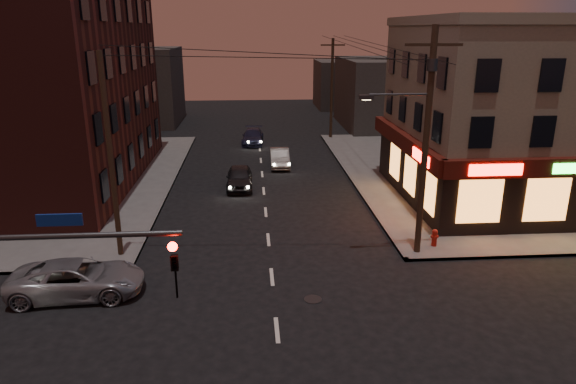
{
  "coord_description": "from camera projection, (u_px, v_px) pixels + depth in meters",
  "views": [
    {
      "loc": [
        -0.76,
        -15.47,
        10.0
      ],
      "look_at": [
        0.81,
        5.7,
        3.2
      ],
      "focal_mm": 32.0,
      "sensor_mm": 36.0,
      "label": 1
    }
  ],
  "objects": [
    {
      "name": "ground",
      "position": [
        277.0,
        330.0,
        17.8
      ],
      "size": [
        120.0,
        120.0,
        0.0
      ],
      "primitive_type": "plane",
      "color": "black",
      "rests_on": "ground"
    },
    {
      "name": "sidewalk_ne",
      "position": [
        511.0,
        172.0,
        37.08
      ],
      "size": [
        24.0,
        28.0,
        0.15
      ],
      "primitive_type": "cube",
      "color": "#514F4C",
      "rests_on": "ground"
    },
    {
      "name": "pizza_building",
      "position": [
        535.0,
        111.0,
        30.04
      ],
      "size": [
        15.85,
        12.85,
        10.5
      ],
      "color": "gray",
      "rests_on": "sidewalk_ne"
    },
    {
      "name": "brick_apartment",
      "position": [
        34.0,
        83.0,
        32.8
      ],
      "size": [
        12.0,
        20.0,
        13.0
      ],
      "primitive_type": "cube",
      "color": "#431915",
      "rests_on": "sidewalk_nw"
    },
    {
      "name": "bg_building_ne_a",
      "position": [
        391.0,
        93.0,
        53.81
      ],
      "size": [
        10.0,
        12.0,
        7.0
      ],
      "primitive_type": "cube",
      "color": "#3F3D3A",
      "rests_on": "ground"
    },
    {
      "name": "bg_building_nw",
      "position": [
        136.0,
        86.0,
        55.56
      ],
      "size": [
        9.0,
        10.0,
        8.0
      ],
      "primitive_type": "cube",
      "color": "#3F3D3A",
      "rests_on": "ground"
    },
    {
      "name": "bg_building_ne_b",
      "position": [
        347.0,
        84.0,
        67.11
      ],
      "size": [
        8.0,
        8.0,
        6.0
      ],
      "primitive_type": "cube",
      "color": "#3F3D3A",
      "rests_on": "ground"
    },
    {
      "name": "utility_pole_main",
      "position": [
        424.0,
        132.0,
        22.02
      ],
      "size": [
        4.2,
        0.44,
        10.0
      ],
      "color": "#382619",
      "rests_on": "sidewalk_ne"
    },
    {
      "name": "utility_pole_far",
      "position": [
        332.0,
        89.0,
        47.25
      ],
      "size": [
        0.26,
        0.26,
        9.0
      ],
      "primitive_type": "cylinder",
      "color": "#382619",
      "rests_on": "sidewalk_ne"
    },
    {
      "name": "utility_pole_west",
      "position": [
        111.0,
        158.0,
        22.08
      ],
      "size": [
        0.24,
        0.24,
        9.0
      ],
      "primitive_type": "cylinder",
      "color": "#382619",
      "rests_on": "sidewalk_nw"
    },
    {
      "name": "traffic_signal",
      "position": [
        26.0,
        318.0,
        10.82
      ],
      "size": [
        4.49,
        0.32,
        6.47
      ],
      "color": "#333538",
      "rests_on": "ground"
    },
    {
      "name": "suv_cross",
      "position": [
        77.0,
        279.0,
        19.93
      ],
      "size": [
        5.17,
        2.58,
        1.41
      ],
      "primitive_type": "imported",
      "rotation": [
        0.0,
        0.0,
        1.62
      ],
      "color": "gray",
      "rests_on": "ground"
    },
    {
      "name": "sedan_near",
      "position": [
        239.0,
        177.0,
        33.46
      ],
      "size": [
        1.67,
        4.14,
        1.41
      ],
      "primitive_type": "imported",
      "rotation": [
        0.0,
        0.0,
        0.0
      ],
      "color": "black",
      "rests_on": "ground"
    },
    {
      "name": "sedan_mid",
      "position": [
        280.0,
        158.0,
        38.74
      ],
      "size": [
        1.45,
        4.03,
        1.32
      ],
      "primitive_type": "imported",
      "rotation": [
        0.0,
        0.0,
        -0.01
      ],
      "color": "slate",
      "rests_on": "ground"
    },
    {
      "name": "sedan_far",
      "position": [
        253.0,
        137.0,
        46.29
      ],
      "size": [
        2.11,
        4.61,
        1.31
      ],
      "primitive_type": "imported",
      "rotation": [
        0.0,
        0.0,
        -0.06
      ],
      "color": "#191C33",
      "rests_on": "ground"
    },
    {
      "name": "fire_hydrant",
      "position": [
        435.0,
        237.0,
        24.2
      ],
      "size": [
        0.37,
        0.37,
        0.84
      ],
      "rotation": [
        0.0,
        0.0,
        0.08
      ],
      "color": "#A1170E",
      "rests_on": "sidewalk_ne"
    }
  ]
}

